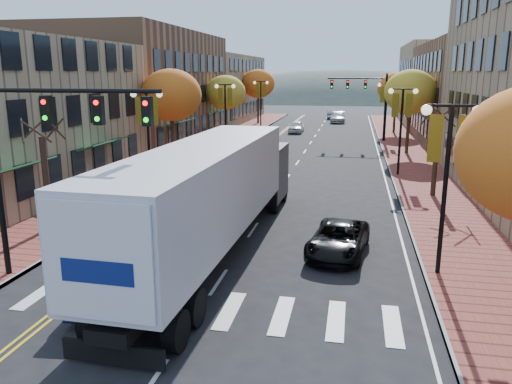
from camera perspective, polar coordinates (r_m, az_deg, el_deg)
The scene contains 28 objects.
ground at distance 14.17m, azimuth -8.76°, elevation -16.53°, with size 200.00×200.00×0.00m, color black.
sidewalk_left at distance 46.50m, azimuth -5.73°, elevation 4.77°, with size 4.00×85.00×0.15m, color brown.
sidewalk_right at distance 44.78m, azimuth 16.97°, elevation 3.91°, with size 4.00×85.00×0.15m, color brown.
building_left_mid at distance 52.10m, azimuth -13.36°, elevation 11.40°, with size 12.00×24.00×11.00m, color brown.
building_left_far at distance 75.61m, azimuth -5.40°, elevation 11.66°, with size 12.00×26.00×9.50m, color #9E8966.
building_right_mid at distance 55.36m, azimuth 26.34°, elevation 9.97°, with size 15.00×24.00×10.00m, color brown.
building_right_far at distance 76.82m, azimuth 22.19°, elevation 11.33°, with size 15.00×20.00×11.00m, color #9E8966.
tree_left_a at distance 24.11m, azimuth -22.83°, elevation 0.92°, with size 0.28×0.28×4.20m.
tree_left_b at distance 37.96m, azimuth -9.67°, elevation 10.85°, with size 4.48×4.48×7.21m.
tree_left_c at distance 53.23m, azimuth -3.49°, elevation 11.29°, with size 4.16×4.16×6.69m.
tree_left_d at distance 70.78m, azimuth 0.25°, elevation 12.29°, with size 4.61×4.61×7.42m.
tree_right_b at distance 30.23m, azimuth 19.83°, elevation 3.53°, with size 0.28×0.28×4.20m.
tree_right_c at distance 45.75m, azimuth 17.25°, elevation 10.86°, with size 4.48×4.48×7.21m.
tree_right_d at distance 61.69m, azimuth 15.75°, elevation 11.33°, with size 4.35×4.35×7.00m.
lamp_left_b at distance 30.07m, azimuth -12.29°, elevation 7.90°, with size 1.96×0.36×6.05m.
lamp_left_c at distance 47.09m, azimuth -3.54°, elevation 10.08°, with size 1.96×0.36×6.05m.
lamp_left_d at distance 64.65m, azimuth 0.55°, elevation 11.01°, with size 1.96×0.36×6.05m.
lamp_right_a at distance 17.98m, azimuth 21.07°, elevation 3.76°, with size 1.96×0.36×6.05m.
lamp_right_b at distance 35.73m, azimuth 16.31°, elevation 8.51°, with size 1.96×0.36×6.05m.
lamp_right_c at distance 53.65m, azimuth 14.70°, elevation 10.09°, with size 1.96×0.36×6.05m.
traffic_mast_near at distance 17.64m, azimuth -23.00°, elevation 5.49°, with size 6.10×0.35×7.00m.
traffic_mast_far at distance 53.54m, azimuth 12.54°, elevation 10.87°, with size 6.10×0.34×7.00m.
semi_truck at distance 19.61m, azimuth -4.66°, elevation 0.39°, with size 3.42×18.05×4.49m.
navy_sedan at distance 16.82m, azimuth -15.00°, elevation -8.73°, with size 1.74×4.99×1.64m, color black.
black_suv at distance 20.14m, azimuth 9.39°, elevation -5.32°, with size 2.07×4.50×1.25m, color black.
car_far_white at distance 61.02m, azimuth 4.62°, elevation 7.45°, with size 1.67×4.14×1.41m, color white.
car_far_silver at distance 74.32m, azimuth 9.34°, elevation 8.42°, with size 2.10×5.16×1.50m, color #B0AFB7.
car_far_oncoming at distance 80.74m, azimuth 8.69°, elevation 8.77°, with size 1.40×4.03×1.33m, color #95959C.
Camera 1 is at (4.37, -11.49, 7.04)m, focal length 35.00 mm.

